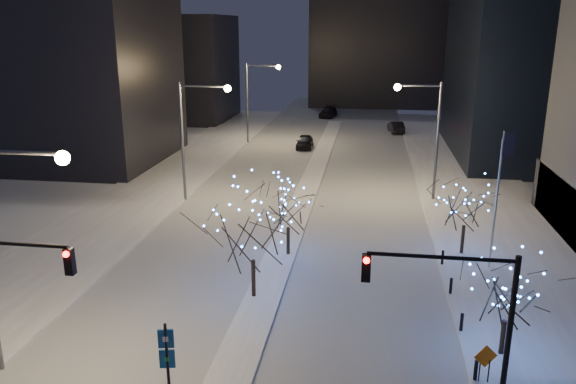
% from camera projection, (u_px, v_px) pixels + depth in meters
% --- Properties ---
extents(road, '(20.00, 130.00, 0.02)m').
position_uv_depth(road, '(311.00, 180.00, 54.30)').
color(road, '#ABB0BA').
rests_on(road, ground).
extents(median, '(2.00, 80.00, 0.15)m').
position_uv_depth(median, '(305.00, 194.00, 49.54)').
color(median, white).
rests_on(median, ground).
extents(east_sidewalk, '(10.00, 90.00, 0.15)m').
position_uv_depth(east_sidewalk, '(508.00, 246.00, 37.94)').
color(east_sidewalk, white).
rests_on(east_sidewalk, ground).
extents(west_sidewalk, '(8.00, 90.00, 0.15)m').
position_uv_depth(west_sidewalk, '(104.00, 224.00, 42.02)').
color(west_sidewalk, white).
rests_on(west_sidewalk, ground).
extents(filler_west_near, '(22.00, 18.00, 24.00)m').
position_uv_depth(filler_west_near, '(56.00, 49.00, 59.58)').
color(filler_west_near, black).
rests_on(filler_west_near, ground).
extents(filler_west_far, '(18.00, 16.00, 16.00)m').
position_uv_depth(filler_west_far, '(173.00, 68.00, 88.89)').
color(filler_west_far, black).
rests_on(filler_west_far, ground).
extents(street_lamp_w_near, '(4.40, 0.56, 10.00)m').
position_uv_depth(street_lamp_w_near, '(3.00, 230.00, 22.41)').
color(street_lamp_w_near, '#595E66').
rests_on(street_lamp_w_near, ground).
extents(street_lamp_w_mid, '(4.40, 0.56, 10.00)m').
position_uv_depth(street_lamp_w_mid, '(194.00, 125.00, 46.13)').
color(street_lamp_w_mid, '#595E66').
rests_on(street_lamp_w_mid, ground).
extents(street_lamp_w_far, '(4.40, 0.56, 10.00)m').
position_uv_depth(street_lamp_w_far, '(255.00, 92.00, 69.84)').
color(street_lamp_w_far, '#595E66').
rests_on(street_lamp_w_far, ground).
extents(street_lamp_east, '(3.90, 0.56, 10.00)m').
position_uv_depth(street_lamp_east, '(427.00, 126.00, 46.31)').
color(street_lamp_east, '#595E66').
rests_on(street_lamp_east, ground).
extents(traffic_signal_east, '(5.26, 0.43, 7.00)m').
position_uv_depth(traffic_signal_east, '(464.00, 313.00, 19.44)').
color(traffic_signal_east, black).
rests_on(traffic_signal_east, ground).
extents(flagpoles, '(1.35, 2.60, 8.00)m').
position_uv_depth(flagpoles, '(499.00, 189.00, 34.23)').
color(flagpoles, silver).
rests_on(flagpoles, east_sidewalk).
extents(bollards, '(0.16, 12.16, 0.90)m').
position_uv_depth(bollards, '(456.00, 303.00, 28.98)').
color(bollards, black).
rests_on(bollards, east_sidewalk).
extents(car_near, '(1.99, 4.72, 1.59)m').
position_uv_depth(car_near, '(305.00, 142.00, 68.52)').
color(car_near, black).
rests_on(car_near, ground).
extents(car_mid, '(2.40, 5.00, 1.58)m').
position_uv_depth(car_mid, '(396.00, 127.00, 78.64)').
color(car_mid, black).
rests_on(car_mid, ground).
extents(car_far, '(2.96, 5.79, 1.61)m').
position_uv_depth(car_far, '(328.00, 112.00, 92.07)').
color(car_far, black).
rests_on(car_far, ground).
extents(holiday_tree_median_near, '(6.50, 6.50, 6.55)m').
position_uv_depth(holiday_tree_median_near, '(252.00, 225.00, 29.57)').
color(holiday_tree_median_near, black).
rests_on(holiday_tree_median_near, median).
extents(holiday_tree_median_far, '(4.99, 4.99, 5.24)m').
position_uv_depth(holiday_tree_median_far, '(288.00, 204.00, 35.46)').
color(holiday_tree_median_far, black).
rests_on(holiday_tree_median_far, median).
extents(holiday_tree_plaza_near, '(3.78, 3.78, 4.64)m').
position_uv_depth(holiday_tree_plaza_near, '(508.00, 293.00, 24.47)').
color(holiday_tree_plaza_near, black).
rests_on(holiday_tree_plaza_near, east_sidewalk).
extents(holiday_tree_plaza_far, '(5.46, 5.46, 5.30)m').
position_uv_depth(holiday_tree_plaza_far, '(466.00, 203.00, 35.57)').
color(holiday_tree_plaza_far, black).
rests_on(holiday_tree_plaza_far, east_sidewalk).
extents(wayfinding_sign, '(0.61, 0.21, 3.44)m').
position_uv_depth(wayfinding_sign, '(167.00, 354.00, 21.73)').
color(wayfinding_sign, black).
rests_on(wayfinding_sign, ground).
extents(construction_sign, '(1.00, 0.35, 1.71)m').
position_uv_depth(construction_sign, '(485.00, 360.00, 23.00)').
color(construction_sign, black).
rests_on(construction_sign, east_sidewalk).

